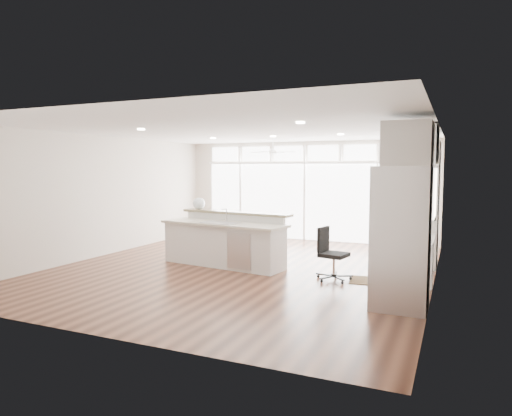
% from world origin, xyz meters
% --- Properties ---
extents(floor, '(7.00, 8.00, 0.02)m').
position_xyz_m(floor, '(0.00, 0.00, -0.01)').
color(floor, '#3D1E12').
rests_on(floor, ground).
extents(ceiling, '(7.00, 8.00, 0.02)m').
position_xyz_m(ceiling, '(0.00, 0.00, 2.70)').
color(ceiling, white).
rests_on(ceiling, wall_back).
extents(wall_back, '(7.00, 0.04, 2.70)m').
position_xyz_m(wall_back, '(0.00, 4.00, 1.35)').
color(wall_back, beige).
rests_on(wall_back, floor).
extents(wall_front, '(7.00, 0.04, 2.70)m').
position_xyz_m(wall_front, '(0.00, -4.00, 1.35)').
color(wall_front, beige).
rests_on(wall_front, floor).
extents(wall_left, '(0.04, 8.00, 2.70)m').
position_xyz_m(wall_left, '(-3.50, 0.00, 1.35)').
color(wall_left, beige).
rests_on(wall_left, floor).
extents(wall_right, '(0.04, 8.00, 2.70)m').
position_xyz_m(wall_right, '(3.50, 0.00, 1.35)').
color(wall_right, beige).
rests_on(wall_right, floor).
extents(glass_wall, '(5.80, 0.06, 2.08)m').
position_xyz_m(glass_wall, '(0.00, 3.94, 1.05)').
color(glass_wall, silver).
rests_on(glass_wall, wall_back).
extents(transom_row, '(5.90, 0.06, 0.40)m').
position_xyz_m(transom_row, '(0.00, 3.94, 2.38)').
color(transom_row, silver).
rests_on(transom_row, wall_back).
extents(desk_window, '(0.04, 0.85, 0.85)m').
position_xyz_m(desk_window, '(3.46, 0.30, 1.55)').
color(desk_window, white).
rests_on(desk_window, wall_right).
extents(ceiling_fan, '(1.16, 1.16, 0.32)m').
position_xyz_m(ceiling_fan, '(-0.50, 2.80, 2.48)').
color(ceiling_fan, white).
rests_on(ceiling_fan, ceiling).
extents(recessed_lights, '(3.40, 3.00, 0.02)m').
position_xyz_m(recessed_lights, '(0.00, 0.20, 2.68)').
color(recessed_lights, white).
rests_on(recessed_lights, ceiling).
extents(oven_cabinet, '(0.64, 1.20, 2.50)m').
position_xyz_m(oven_cabinet, '(3.17, 1.80, 1.25)').
color(oven_cabinet, white).
rests_on(oven_cabinet, floor).
extents(desk_nook, '(0.72, 1.30, 0.76)m').
position_xyz_m(desk_nook, '(3.13, 0.30, 0.38)').
color(desk_nook, white).
rests_on(desk_nook, floor).
extents(upper_cabinets, '(0.64, 1.30, 0.64)m').
position_xyz_m(upper_cabinets, '(3.17, 0.30, 2.35)').
color(upper_cabinets, white).
rests_on(upper_cabinets, wall_right).
extents(refrigerator, '(0.76, 0.90, 2.00)m').
position_xyz_m(refrigerator, '(3.11, -1.35, 1.00)').
color(refrigerator, silver).
rests_on(refrigerator, floor).
extents(fridge_cabinet, '(0.64, 0.90, 0.60)m').
position_xyz_m(fridge_cabinet, '(3.17, -1.35, 2.30)').
color(fridge_cabinet, white).
rests_on(fridge_cabinet, wall_right).
extents(framed_photos, '(0.06, 0.22, 0.80)m').
position_xyz_m(framed_photos, '(3.46, 0.92, 1.40)').
color(framed_photos, black).
rests_on(framed_photos, wall_right).
extents(kitchen_island, '(2.81, 1.38, 1.07)m').
position_xyz_m(kitchen_island, '(-0.49, 0.08, 0.53)').
color(kitchen_island, white).
rests_on(kitchen_island, floor).
extents(rug, '(0.93, 0.71, 0.01)m').
position_xyz_m(rug, '(2.57, -0.03, 0.01)').
color(rug, '#332010').
rests_on(rug, floor).
extents(office_chair, '(0.55, 0.52, 0.92)m').
position_xyz_m(office_chair, '(1.87, -0.23, 0.46)').
color(office_chair, black).
rests_on(office_chair, floor).
extents(fishbowl, '(0.29, 0.29, 0.26)m').
position_xyz_m(fishbowl, '(-1.37, 0.61, 1.20)').
color(fishbowl, silver).
rests_on(fishbowl, kitchen_island).
extents(monitor, '(0.15, 0.51, 0.42)m').
position_xyz_m(monitor, '(3.05, 0.30, 0.97)').
color(monitor, black).
rests_on(monitor, desk_nook).
extents(keyboard, '(0.18, 0.37, 0.02)m').
position_xyz_m(keyboard, '(2.88, 0.30, 0.77)').
color(keyboard, silver).
rests_on(keyboard, desk_nook).
extents(potted_plant, '(0.31, 0.34, 0.24)m').
position_xyz_m(potted_plant, '(3.17, 1.80, 2.62)').
color(potted_plant, '#325826').
rests_on(potted_plant, oven_cabinet).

